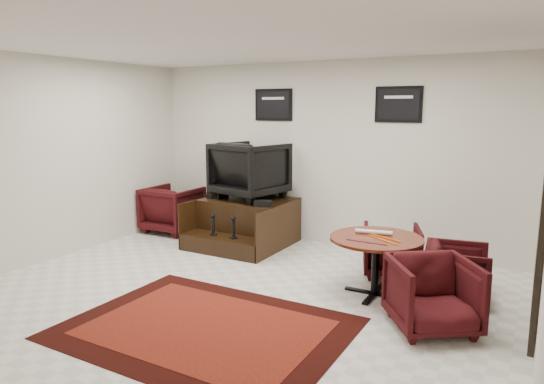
{
  "coord_description": "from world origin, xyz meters",
  "views": [
    {
      "loc": [
        2.93,
        -4.37,
        2.11
      ],
      "look_at": [
        -0.04,
        0.9,
        1.05
      ],
      "focal_mm": 32.0,
      "sensor_mm": 36.0,
      "label": 1
    }
  ],
  "objects_px": {
    "shine_podium": "(246,223)",
    "table_chair_corner": "(433,291)",
    "table_chair_back": "(392,248)",
    "table_chair_window": "(457,270)",
    "shine_chair": "(250,167)",
    "armchair_side": "(173,207)",
    "meeting_table": "(376,245)"
  },
  "relations": [
    {
      "from": "table_chair_corner",
      "to": "meeting_table",
      "type": "bearing_deg",
      "value": 107.49
    },
    {
      "from": "shine_chair",
      "to": "table_chair_back",
      "type": "relative_size",
      "value": 1.39
    },
    {
      "from": "table_chair_back",
      "to": "table_chair_window",
      "type": "bearing_deg",
      "value": 132.85
    },
    {
      "from": "shine_podium",
      "to": "table_chair_back",
      "type": "bearing_deg",
      "value": -7.31
    },
    {
      "from": "meeting_table",
      "to": "table_chair_back",
      "type": "bearing_deg",
      "value": 92.27
    },
    {
      "from": "shine_chair",
      "to": "table_chair_corner",
      "type": "xyz_separation_m",
      "value": [
        3.16,
        -1.79,
        -0.81
      ]
    },
    {
      "from": "armchair_side",
      "to": "shine_podium",
      "type": "bearing_deg",
      "value": 177.72
    },
    {
      "from": "shine_chair",
      "to": "table_chair_back",
      "type": "distance_m",
      "value": 2.57
    },
    {
      "from": "meeting_table",
      "to": "table_chair_window",
      "type": "distance_m",
      "value": 0.92
    },
    {
      "from": "table_chair_back",
      "to": "shine_podium",
      "type": "bearing_deg",
      "value": -27.1
    },
    {
      "from": "table_chair_back",
      "to": "table_chair_corner",
      "type": "distance_m",
      "value": 1.55
    },
    {
      "from": "meeting_table",
      "to": "table_chair_corner",
      "type": "distance_m",
      "value": 0.96
    },
    {
      "from": "shine_chair",
      "to": "armchair_side",
      "type": "relative_size",
      "value": 1.14
    },
    {
      "from": "meeting_table",
      "to": "table_chair_corner",
      "type": "height_order",
      "value": "table_chair_corner"
    },
    {
      "from": "shine_chair",
      "to": "meeting_table",
      "type": "distance_m",
      "value": 2.77
    },
    {
      "from": "shine_chair",
      "to": "table_chair_back",
      "type": "height_order",
      "value": "shine_chair"
    },
    {
      "from": "shine_podium",
      "to": "shine_chair",
      "type": "bearing_deg",
      "value": 90.0
    },
    {
      "from": "shine_chair",
      "to": "meeting_table",
      "type": "xyz_separation_m",
      "value": [
        2.42,
        -1.21,
        -0.6
      ]
    },
    {
      "from": "shine_chair",
      "to": "armchair_side",
      "type": "height_order",
      "value": "shine_chair"
    },
    {
      "from": "shine_podium",
      "to": "armchair_side",
      "type": "bearing_deg",
      "value": 179.33
    },
    {
      "from": "armchair_side",
      "to": "table_chair_corner",
      "type": "height_order",
      "value": "armchair_side"
    },
    {
      "from": "shine_chair",
      "to": "table_chair_corner",
      "type": "distance_m",
      "value": 3.72
    },
    {
      "from": "table_chair_window",
      "to": "table_chair_corner",
      "type": "distance_m",
      "value": 0.91
    },
    {
      "from": "shine_podium",
      "to": "meeting_table",
      "type": "relative_size",
      "value": 1.35
    },
    {
      "from": "table_chair_corner",
      "to": "table_chair_window",
      "type": "bearing_deg",
      "value": 50.17
    },
    {
      "from": "armchair_side",
      "to": "table_chair_back",
      "type": "bearing_deg",
      "value": 173.61
    },
    {
      "from": "shine_chair",
      "to": "table_chair_corner",
      "type": "bearing_deg",
      "value": 161.67
    },
    {
      "from": "table_chair_window",
      "to": "table_chair_corner",
      "type": "relative_size",
      "value": 0.89
    },
    {
      "from": "armchair_side",
      "to": "meeting_table",
      "type": "distance_m",
      "value": 4.06
    },
    {
      "from": "shine_podium",
      "to": "table_chair_corner",
      "type": "distance_m",
      "value": 3.57
    },
    {
      "from": "shine_podium",
      "to": "armchair_side",
      "type": "height_order",
      "value": "armchair_side"
    },
    {
      "from": "armchair_side",
      "to": "meeting_table",
      "type": "xyz_separation_m",
      "value": [
        3.91,
        -1.09,
        0.16
      ]
    }
  ]
}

